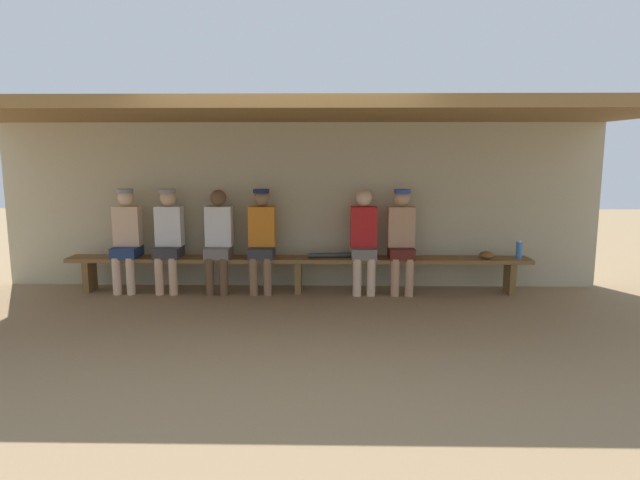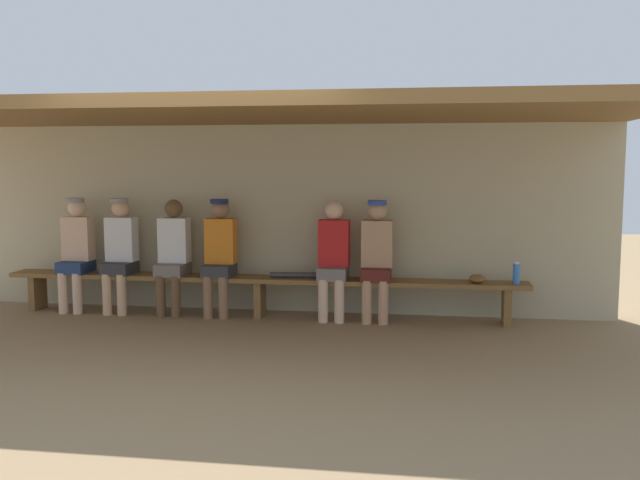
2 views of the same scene
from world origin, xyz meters
name	(u,v)px [view 2 (image 2 of 2)]	position (x,y,z in m)	size (l,w,h in m)	color
ground_plane	(221,353)	(0.00, 0.00, 0.00)	(24.00, 24.00, 0.00)	#937754
back_wall	(268,218)	(0.00, 2.00, 1.10)	(8.00, 0.20, 2.20)	#B7AD8C
dugout_roof	(238,112)	(0.00, 0.70, 2.26)	(8.00, 2.80, 0.12)	brown
bench	(260,283)	(0.00, 1.55, 0.39)	(6.00, 0.36, 0.46)	brown
player_leftmost	(173,252)	(-1.03, 1.55, 0.73)	(0.34, 0.42, 1.34)	slate
player_in_blue	(333,255)	(0.85, 1.55, 0.73)	(0.34, 0.42, 1.34)	slate
player_shirtless_tan	(76,248)	(-2.23, 1.55, 0.75)	(0.34, 0.42, 1.34)	navy
player_in_white	(220,251)	(-0.47, 1.55, 0.75)	(0.34, 0.42, 1.34)	#333338
player_rightmost	(120,249)	(-1.68, 1.55, 0.75)	(0.34, 0.42, 1.34)	#333338
player_near_post	(377,254)	(1.33, 1.55, 0.75)	(0.34, 0.42, 1.34)	#591E19
water_bottle_green	(516,273)	(2.84, 1.53, 0.57)	(0.07, 0.07, 0.24)	blue
baseball_glove_tan	(477,279)	(2.43, 1.53, 0.51)	(0.24, 0.17, 0.09)	brown
baseball_bat	(304,275)	(0.52, 1.55, 0.49)	(0.07, 0.07, 0.78)	#333338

